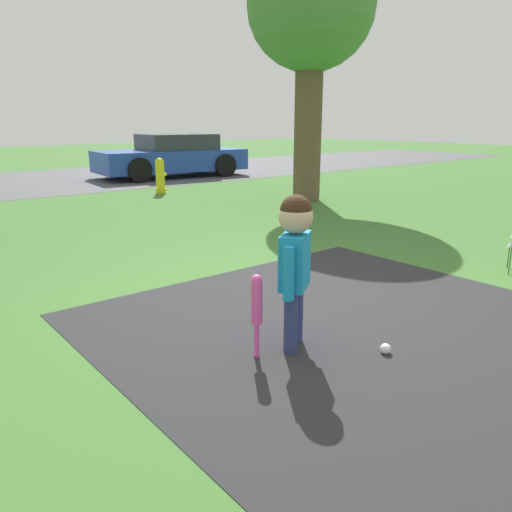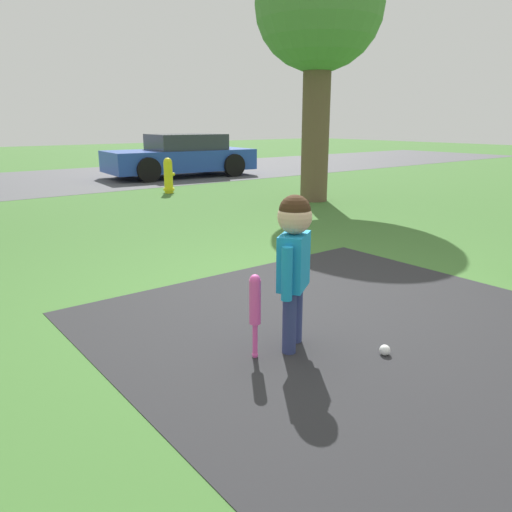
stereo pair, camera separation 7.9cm
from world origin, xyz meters
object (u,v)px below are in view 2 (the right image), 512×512
Objects in this scene: baseball_bat at (255,305)px; parked_car at (181,156)px; child at (294,251)px; tree_near_driveway at (319,11)px; fire_hydrant at (168,176)px; sports_ball at (385,350)px.

baseball_bat is 11.16m from parked_car.
child is 0.23× the size of tree_near_driveway.
child is 1.40× the size of fire_hydrant.
baseball_bat is at bearing 68.04° from parked_car.
sports_ball is 11.32m from parked_car.
tree_near_driveway is (1.71, -2.63, 2.99)m from fire_hydrant.
parked_car is 6.06m from tree_near_driveway.
tree_near_driveway reaches higher than parked_car.
child is at bearing 130.50° from sports_ball.
fire_hydrant is at bearing 71.62° from sports_ball.
sports_ball is (0.69, -0.50, -0.33)m from baseball_bat.
parked_car is 0.89× the size of tree_near_driveway.
fire_hydrant is 0.18× the size of parked_car.
fire_hydrant is at bearing 65.69° from baseball_bat.
parked_car reaches higher than fire_hydrant.
sports_ball is 8.09m from fire_hydrant.
baseball_bat is 7.88m from fire_hydrant.
child is 0.25× the size of parked_car.
tree_near_driveway reaches higher than baseball_bat.
child is 0.88m from sports_ball.
child is 7.79m from fire_hydrant.
tree_near_driveway reaches higher than sports_ball.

